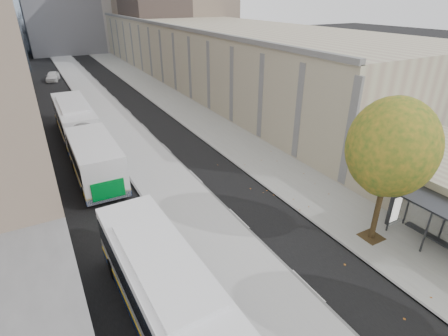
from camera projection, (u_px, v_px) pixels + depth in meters
bus_platform at (125, 133)px, 32.65m from camera, size 4.25×150.00×0.15m
sidewalk at (202, 120)px, 36.13m from camera, size 4.75×150.00×0.08m
building_tan at (188, 43)px, 62.04m from camera, size 18.00×92.00×8.00m
bus_shelter at (443, 212)px, 16.99m from camera, size 1.90×4.40×2.53m
tree_c at (392, 148)px, 16.32m from camera, size 4.20×4.20×7.28m
bus_far at (82, 134)px, 27.95m from camera, size 2.79×18.41×3.07m
distant_car at (52, 76)px, 52.61m from camera, size 2.46×4.29×1.38m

